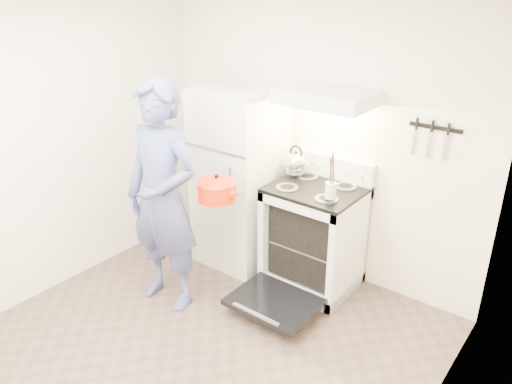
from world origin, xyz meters
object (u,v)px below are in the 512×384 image
at_px(stove_body, 314,239).
at_px(tea_kettle, 296,161).
at_px(person, 163,198).
at_px(refrigerator, 240,178).
at_px(dutch_oven, 217,191).

distance_m(stove_body, tea_kettle, 0.70).
bearing_deg(person, stove_body, 43.50).
xyz_separation_m(stove_body, person, (-0.86, -0.95, 0.50)).
height_order(refrigerator, tea_kettle, refrigerator).
height_order(tea_kettle, person, person).
distance_m(refrigerator, person, 0.94).
distance_m(person, dutch_oven, 0.44).
height_order(refrigerator, person, person).
distance_m(refrigerator, stove_body, 0.90).
bearing_deg(stove_body, refrigerator, -178.23).
xyz_separation_m(person, dutch_oven, (0.33, 0.29, 0.05)).
bearing_deg(tea_kettle, dutch_oven, -107.20).
bearing_deg(dutch_oven, person, -138.28).
bearing_deg(stove_body, person, -131.95).
xyz_separation_m(refrigerator, dutch_oven, (0.28, -0.64, 0.16)).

